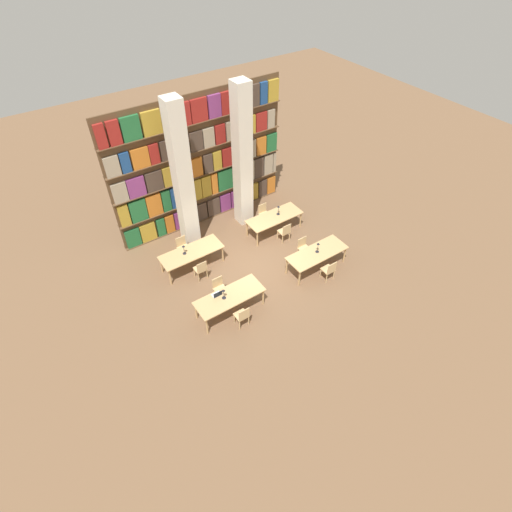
% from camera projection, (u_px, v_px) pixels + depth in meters
% --- Properties ---
extents(ground_plane, '(40.00, 40.00, 0.00)m').
position_uv_depth(ground_plane, '(254.00, 267.00, 15.45)').
color(ground_plane, brown).
extents(bookshelf_bank, '(7.48, 0.35, 5.50)m').
position_uv_depth(bookshelf_bank, '(201.00, 165.00, 15.92)').
color(bookshelf_bank, brown).
rests_on(bookshelf_bank, ground_plane).
extents(pillar_left, '(0.60, 0.60, 6.00)m').
position_uv_depth(pillar_left, '(183.00, 179.00, 14.49)').
color(pillar_left, silver).
rests_on(pillar_left, ground_plane).
extents(pillar_center, '(0.60, 0.60, 6.00)m').
position_uv_depth(pillar_center, '(242.00, 159.00, 15.55)').
color(pillar_center, silver).
rests_on(pillar_center, ground_plane).
extents(reading_table_0, '(2.39, 0.92, 0.78)m').
position_uv_depth(reading_table_0, '(230.00, 297.00, 13.41)').
color(reading_table_0, tan).
rests_on(reading_table_0, ground_plane).
extents(chair_0, '(0.42, 0.40, 0.90)m').
position_uv_depth(chair_0, '(242.00, 316.00, 13.12)').
color(chair_0, tan).
rests_on(chair_0, ground_plane).
extents(chair_1, '(0.42, 0.40, 0.90)m').
position_uv_depth(chair_1, '(219.00, 288.00, 14.01)').
color(chair_1, tan).
rests_on(chair_1, ground_plane).
extents(desk_lamp_0, '(0.14, 0.14, 0.42)m').
position_uv_depth(desk_lamp_0, '(224.00, 292.00, 13.10)').
color(desk_lamp_0, '#232328').
rests_on(desk_lamp_0, reading_table_0).
extents(laptop, '(0.32, 0.22, 0.21)m').
position_uv_depth(laptop, '(217.00, 294.00, 13.35)').
color(laptop, silver).
rests_on(laptop, reading_table_0).
extents(reading_table_1, '(2.39, 0.92, 0.78)m').
position_uv_depth(reading_table_1, '(317.00, 254.00, 14.96)').
color(reading_table_1, tan).
rests_on(reading_table_1, ground_plane).
extents(chair_2, '(0.42, 0.40, 0.90)m').
position_uv_depth(chair_2, '(329.00, 270.00, 14.66)').
color(chair_2, tan).
rests_on(chair_2, ground_plane).
extents(chair_3, '(0.42, 0.40, 0.90)m').
position_uv_depth(chair_3, '(304.00, 247.00, 15.55)').
color(chair_3, tan).
rests_on(chair_3, ground_plane).
extents(desk_lamp_1, '(0.14, 0.14, 0.45)m').
position_uv_depth(desk_lamp_1, '(318.00, 246.00, 14.73)').
color(desk_lamp_1, '#232328').
rests_on(desk_lamp_1, reading_table_1).
extents(reading_table_2, '(2.39, 0.92, 0.78)m').
position_uv_depth(reading_table_2, '(191.00, 253.00, 15.00)').
color(reading_table_2, tan).
rests_on(reading_table_2, ground_plane).
extents(chair_4, '(0.42, 0.40, 0.90)m').
position_uv_depth(chair_4, '(201.00, 269.00, 14.69)').
color(chair_4, tan).
rests_on(chair_4, ground_plane).
extents(chair_5, '(0.42, 0.40, 0.90)m').
position_uv_depth(chair_5, '(183.00, 247.00, 15.58)').
color(chair_5, tan).
rests_on(chair_5, ground_plane).
extents(desk_lamp_2, '(0.14, 0.14, 0.42)m').
position_uv_depth(desk_lamp_2, '(184.00, 248.00, 14.68)').
color(desk_lamp_2, '#232328').
rests_on(desk_lamp_2, reading_table_2).
extents(reading_table_3, '(2.39, 0.92, 0.78)m').
position_uv_depth(reading_table_3, '(274.00, 218.00, 16.55)').
color(reading_table_3, tan).
rests_on(reading_table_3, ground_plane).
extents(chair_6, '(0.42, 0.40, 0.90)m').
position_uv_depth(chair_6, '(285.00, 232.00, 16.25)').
color(chair_6, tan).
rests_on(chair_6, ground_plane).
extents(chair_7, '(0.42, 0.40, 0.90)m').
position_uv_depth(chair_7, '(264.00, 213.00, 17.14)').
color(chair_7, tan).
rests_on(chair_7, ground_plane).
extents(desk_lamp_3, '(0.14, 0.14, 0.44)m').
position_uv_depth(desk_lamp_3, '(278.00, 209.00, 16.41)').
color(desk_lamp_3, '#232328').
rests_on(desk_lamp_3, reading_table_3).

